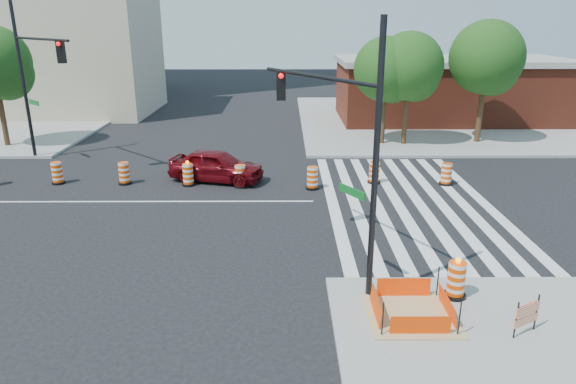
{
  "coord_description": "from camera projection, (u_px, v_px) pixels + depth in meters",
  "views": [
    {
      "loc": [
        5.82,
        -20.3,
        7.27
      ],
      "look_at": [
        5.92,
        -2.92,
        1.4
      ],
      "focal_mm": 32.0,
      "sensor_mm": 36.0,
      "label": 1
    }
  ],
  "objects": [
    {
      "name": "ground",
      "position": [
        147.0,
        202.0,
        21.52
      ],
      "size": [
        120.0,
        120.0,
        0.0
      ],
      "primitive_type": "plane",
      "color": "black",
      "rests_on": "ground"
    },
    {
      "name": "sidewalk_ne",
      "position": [
        446.0,
        120.0,
        38.65
      ],
      "size": [
        22.0,
        22.0,
        0.15
      ],
      "primitive_type": "cube",
      "color": "gray",
      "rests_on": "ground"
    },
    {
      "name": "crosswalk_east",
      "position": [
        407.0,
        201.0,
        21.58
      ],
      "size": [
        6.75,
        13.5,
        0.01
      ],
      "color": "silver",
      "rests_on": "ground"
    },
    {
      "name": "lane_centerline",
      "position": [
        147.0,
        201.0,
        21.52
      ],
      "size": [
        14.0,
        0.12,
        0.01
      ],
      "primitive_type": "cube",
      "color": "silver",
      "rests_on": "ground"
    },
    {
      "name": "excavation_pit",
      "position": [
        411.0,
        313.0,
        12.97
      ],
      "size": [
        2.2,
        2.2,
        0.9
      ],
      "color": "tan",
      "rests_on": "ground"
    },
    {
      "name": "brick_storefront",
      "position": [
        449.0,
        90.0,
        37.93
      ],
      "size": [
        16.5,
        8.5,
        4.6
      ],
      "color": "maroon",
      "rests_on": "ground"
    },
    {
      "name": "beige_midrise",
      "position": [
        61.0,
        49.0,
        40.7
      ],
      "size": [
        14.0,
        10.0,
        10.0
      ],
      "primitive_type": "cube",
      "color": "tan",
      "rests_on": "ground"
    },
    {
      "name": "red_coupe",
      "position": [
        216.0,
        166.0,
        24.04
      ],
      "size": [
        4.73,
        2.86,
        1.51
      ],
      "primitive_type": "imported",
      "rotation": [
        0.0,
        0.0,
        1.31
      ],
      "color": "#5C070E",
      "rests_on": "ground"
    },
    {
      "name": "signal_pole_se",
      "position": [
        340.0,
        130.0,
        13.8
      ],
      "size": [
        2.93,
        4.75,
        7.22
      ],
      "rotation": [
        0.0,
        0.0,
        2.11
      ],
      "color": "black",
      "rests_on": "ground"
    },
    {
      "name": "signal_pole_nw",
      "position": [
        34.0,
        69.0,
        25.59
      ],
      "size": [
        4.47,
        4.31,
        8.03
      ],
      "rotation": [
        0.0,
        0.0,
        -0.77
      ],
      "color": "black",
      "rests_on": "ground"
    },
    {
      "name": "pit_drum",
      "position": [
        456.0,
        281.0,
        13.7
      ],
      "size": [
        0.59,
        0.59,
        1.17
      ],
      "color": "black",
      "rests_on": "ground"
    },
    {
      "name": "barricade",
      "position": [
        527.0,
        314.0,
        12.07
      ],
      "size": [
        0.73,
        0.42,
        0.95
      ],
      "rotation": [
        0.0,
        0.0,
        0.5
      ],
      "color": "#E64704",
      "rests_on": "ground"
    },
    {
      "name": "tree_north_c",
      "position": [
        386.0,
        73.0,
        29.81
      ],
      "size": [
        3.76,
        3.76,
        6.39
      ],
      "color": "#382314",
      "rests_on": "ground"
    },
    {
      "name": "tree_north_d",
      "position": [
        409.0,
        70.0,
        29.58
      ],
      "size": [
        3.92,
        3.92,
        6.67
      ],
      "color": "#382314",
      "rests_on": "ground"
    },
    {
      "name": "tree_north_e",
      "position": [
        487.0,
        62.0,
        30.01
      ],
      "size": [
        4.3,
        4.3,
        7.31
      ],
      "color": "#382314",
      "rests_on": "ground"
    },
    {
      "name": "median_drum_2",
      "position": [
        57.0,
        174.0,
        23.73
      ],
      "size": [
        0.6,
        0.6,
        1.02
      ],
      "color": "black",
      "rests_on": "ground"
    },
    {
      "name": "median_drum_3",
      "position": [
        124.0,
        174.0,
        23.68
      ],
      "size": [
        0.6,
        0.6,
        1.02
      ],
      "color": "black",
      "rests_on": "ground"
    },
    {
      "name": "median_drum_4",
      "position": [
        188.0,
        175.0,
        23.47
      ],
      "size": [
        0.6,
        0.6,
        1.18
      ],
      "color": "black",
      "rests_on": "ground"
    },
    {
      "name": "median_drum_5",
      "position": [
        240.0,
        177.0,
        23.25
      ],
      "size": [
        0.6,
        0.6,
        1.02
      ],
      "color": "black",
      "rests_on": "ground"
    },
    {
      "name": "median_drum_6",
      "position": [
        312.0,
        179.0,
        22.99
      ],
      "size": [
        0.6,
        0.6,
        1.02
      ],
      "color": "black",
      "rests_on": "ground"
    },
    {
      "name": "median_drum_7",
      "position": [
        374.0,
        173.0,
        23.81
      ],
      "size": [
        0.6,
        0.6,
        1.02
      ],
      "color": "black",
      "rests_on": "ground"
    },
    {
      "name": "median_drum_8",
      "position": [
        446.0,
        175.0,
        23.55
      ],
      "size": [
        0.6,
        0.6,
        1.02
      ],
      "color": "black",
      "rests_on": "ground"
    }
  ]
}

